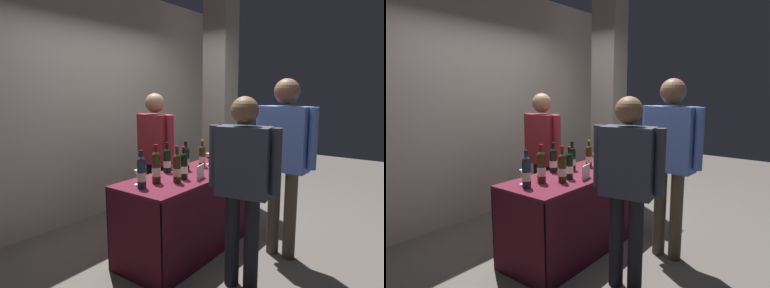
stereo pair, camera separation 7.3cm
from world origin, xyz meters
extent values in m
plane|color=#514C47|center=(0.00, 0.00, 0.00)|extent=(12.00, 12.00, 0.00)
cube|color=#9E998E|center=(0.00, 1.62, 1.48)|extent=(5.38, 0.12, 2.97)
cube|color=gray|center=(1.69, 0.73, 1.77)|extent=(0.39, 0.39, 3.53)
cube|color=#4C1423|center=(0.00, 0.00, 0.78)|extent=(1.67, 0.65, 0.02)
cube|color=#3E101D|center=(0.00, -0.32, 0.39)|extent=(1.67, 0.01, 0.77)
cube|color=#3E101D|center=(0.00, 0.32, 0.39)|extent=(1.67, 0.01, 0.77)
cube|color=#3E101D|center=(-0.83, 0.00, 0.39)|extent=(0.01, 0.65, 0.77)
cube|color=#3E101D|center=(0.83, 0.00, 0.39)|extent=(0.01, 0.65, 0.77)
cylinder|color=black|center=(-0.23, -0.07, 0.91)|extent=(0.07, 0.07, 0.22)
sphere|color=black|center=(-0.23, -0.07, 1.01)|extent=(0.07, 0.07, 0.07)
cylinder|color=black|center=(-0.23, -0.07, 1.05)|extent=(0.03, 0.03, 0.07)
cylinder|color=maroon|center=(-0.23, -0.07, 1.10)|extent=(0.03, 0.03, 0.02)
cylinder|color=beige|center=(-0.23, -0.07, 0.89)|extent=(0.07, 0.07, 0.07)
cylinder|color=#38230F|center=(0.30, 0.08, 0.90)|extent=(0.07, 0.07, 0.20)
sphere|color=#38230F|center=(0.30, 0.08, 1.00)|extent=(0.07, 0.07, 0.07)
cylinder|color=#38230F|center=(0.30, 0.08, 1.04)|extent=(0.02, 0.02, 0.08)
cylinder|color=#B7932D|center=(0.30, 0.08, 1.09)|extent=(0.03, 0.03, 0.02)
cylinder|color=beige|center=(0.30, 0.08, 0.88)|extent=(0.07, 0.07, 0.06)
cylinder|color=#38230F|center=(-0.49, 0.04, 0.92)|extent=(0.08, 0.08, 0.25)
sphere|color=#38230F|center=(-0.49, 0.04, 1.05)|extent=(0.08, 0.08, 0.08)
cylinder|color=#38230F|center=(-0.49, 0.04, 1.09)|extent=(0.03, 0.03, 0.09)
cylinder|color=maroon|center=(-0.49, 0.04, 1.14)|extent=(0.04, 0.04, 0.02)
cylinder|color=beige|center=(-0.49, 0.04, 0.90)|extent=(0.08, 0.08, 0.08)
cylinder|color=black|center=(0.06, 0.13, 0.90)|extent=(0.08, 0.08, 0.21)
sphere|color=black|center=(0.06, 0.13, 1.01)|extent=(0.08, 0.08, 0.08)
cylinder|color=black|center=(0.06, 0.13, 1.05)|extent=(0.03, 0.03, 0.08)
cylinder|color=black|center=(0.06, 0.13, 1.09)|extent=(0.04, 0.04, 0.02)
cylinder|color=beige|center=(0.06, 0.13, 0.88)|extent=(0.08, 0.08, 0.07)
cylinder|color=#38230F|center=(-0.36, -0.10, 0.91)|extent=(0.07, 0.07, 0.23)
sphere|color=#38230F|center=(-0.36, -0.10, 1.03)|extent=(0.07, 0.07, 0.07)
cylinder|color=#38230F|center=(-0.36, -0.10, 1.07)|extent=(0.03, 0.03, 0.09)
cylinder|color=maroon|center=(-0.36, -0.10, 1.12)|extent=(0.03, 0.03, 0.02)
cylinder|color=beige|center=(-0.36, -0.10, 0.89)|extent=(0.08, 0.08, 0.07)
cylinder|color=#192333|center=(-0.68, 0.03, 0.92)|extent=(0.08, 0.08, 0.24)
sphere|color=#192333|center=(-0.68, 0.03, 1.04)|extent=(0.07, 0.07, 0.07)
cylinder|color=#192333|center=(-0.68, 0.03, 1.07)|extent=(0.03, 0.03, 0.07)
cylinder|color=black|center=(-0.68, 0.03, 1.12)|extent=(0.03, 0.03, 0.02)
cylinder|color=beige|center=(-0.68, 0.03, 0.90)|extent=(0.08, 0.08, 0.08)
cylinder|color=black|center=(-0.12, 0.22, 0.90)|extent=(0.08, 0.08, 0.21)
sphere|color=black|center=(-0.12, 0.22, 1.01)|extent=(0.08, 0.08, 0.08)
cylinder|color=black|center=(-0.12, 0.22, 1.05)|extent=(0.03, 0.03, 0.08)
cylinder|color=black|center=(-0.12, 0.22, 1.10)|extent=(0.04, 0.04, 0.02)
cylinder|color=beige|center=(-0.12, 0.22, 0.88)|extent=(0.08, 0.08, 0.07)
cylinder|color=silver|center=(-0.62, 0.14, 0.80)|extent=(0.07, 0.07, 0.00)
cylinder|color=silver|center=(-0.62, 0.14, 0.83)|extent=(0.01, 0.01, 0.07)
cone|color=silver|center=(-0.62, 0.14, 0.90)|extent=(0.07, 0.07, 0.07)
cylinder|color=silver|center=(0.25, -0.16, 0.80)|extent=(0.07, 0.07, 0.00)
cylinder|color=silver|center=(0.25, -0.16, 0.83)|extent=(0.01, 0.01, 0.06)
cone|color=silver|center=(0.25, -0.16, 0.90)|extent=(0.08, 0.08, 0.07)
cylinder|color=silver|center=(0.44, 0.09, 0.80)|extent=(0.06, 0.06, 0.00)
cylinder|color=silver|center=(0.44, 0.09, 0.83)|extent=(0.01, 0.01, 0.06)
cone|color=silver|center=(0.44, 0.09, 0.89)|extent=(0.07, 0.07, 0.07)
cylinder|color=#590C19|center=(0.44, 0.09, 0.87)|extent=(0.04, 0.04, 0.02)
cylinder|color=slate|center=(0.52, -0.10, 0.87)|extent=(0.08, 0.08, 0.14)
cylinder|color=#38722D|center=(0.52, -0.09, 1.00)|extent=(0.01, 0.03, 0.27)
ellipsoid|color=pink|center=(0.52, -0.08, 1.13)|extent=(0.03, 0.03, 0.05)
cylinder|color=#38722D|center=(0.53, -0.11, 0.96)|extent=(0.02, 0.03, 0.19)
ellipsoid|color=gold|center=(0.52, -0.09, 1.06)|extent=(0.03, 0.03, 0.05)
cylinder|color=#38722D|center=(0.52, -0.11, 1.01)|extent=(0.03, 0.06, 0.28)
ellipsoid|color=gold|center=(0.51, -0.09, 1.15)|extent=(0.03, 0.03, 0.05)
cube|color=silver|center=(-0.14, -0.20, 0.87)|extent=(0.17, 0.05, 0.14)
cylinder|color=black|center=(0.13, 0.69, 0.40)|extent=(0.12, 0.12, 0.80)
cylinder|color=black|center=(0.12, 0.54, 0.40)|extent=(0.12, 0.12, 0.80)
cube|color=maroon|center=(0.12, 0.62, 1.08)|extent=(0.24, 0.41, 0.56)
sphere|color=#8C664C|center=(0.12, 0.62, 1.49)|extent=(0.22, 0.22, 0.22)
cylinder|color=maroon|center=(0.14, 0.85, 1.10)|extent=(0.08, 0.08, 0.52)
cylinder|color=maroon|center=(0.11, 0.38, 1.10)|extent=(0.08, 0.08, 0.52)
cylinder|color=#4C4233|center=(0.38, -0.90, 0.43)|extent=(0.12, 0.12, 0.87)
cylinder|color=#4C4233|center=(0.39, -0.73, 0.43)|extent=(0.12, 0.12, 0.87)
cube|color=#4C6BB7|center=(0.38, -0.81, 1.17)|extent=(0.23, 0.45, 0.61)
sphere|color=brown|center=(0.38, -0.81, 1.62)|extent=(0.24, 0.24, 0.24)
cylinder|color=#4C6BB7|center=(0.37, -1.08, 1.20)|extent=(0.08, 0.08, 0.57)
cylinder|color=#4C6BB7|center=(0.40, -0.55, 1.20)|extent=(0.08, 0.08, 0.57)
cylinder|color=black|center=(-0.32, -0.84, 0.40)|extent=(0.12, 0.12, 0.79)
cylinder|color=black|center=(-0.35, -0.67, 0.40)|extent=(0.12, 0.12, 0.79)
cube|color=#2D333D|center=(-0.33, -0.76, 1.07)|extent=(0.28, 0.45, 0.56)
sphere|color=brown|center=(-0.33, -0.76, 1.48)|extent=(0.22, 0.22, 0.22)
cylinder|color=#2D333D|center=(-0.28, -1.01, 1.09)|extent=(0.08, 0.08, 0.52)
cylinder|color=#2D333D|center=(-0.38, -0.50, 1.09)|extent=(0.08, 0.08, 0.52)
camera|label=1|loc=(-2.63, -1.96, 1.62)|focal=31.03mm
camera|label=2|loc=(-2.59, -2.02, 1.62)|focal=31.03mm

